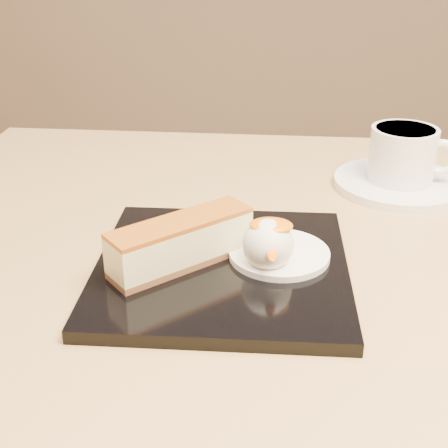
# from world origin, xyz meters

# --- Properties ---
(table) EXTENTS (0.80, 0.80, 0.72)m
(table) POSITION_xyz_m (0.00, 0.00, 0.56)
(table) COLOR black
(table) RESTS_ON ground
(dessert_plate) EXTENTS (0.22, 0.22, 0.01)m
(dessert_plate) POSITION_xyz_m (-0.04, 0.00, 0.73)
(dessert_plate) COLOR black
(dessert_plate) RESTS_ON table
(cheesecake) EXTENTS (0.12, 0.11, 0.04)m
(cheesecake) POSITION_xyz_m (-0.08, -0.00, 0.75)
(cheesecake) COLOR brown
(cheesecake) RESTS_ON dessert_plate
(cream_smear) EXTENTS (0.09, 0.09, 0.01)m
(cream_smear) POSITION_xyz_m (0.01, 0.02, 0.73)
(cream_smear) COLOR white
(cream_smear) RESTS_ON dessert_plate
(ice_cream_scoop) EXTENTS (0.04, 0.04, 0.04)m
(ice_cream_scoop) POSITION_xyz_m (-0.00, -0.00, 0.75)
(ice_cream_scoop) COLOR white
(ice_cream_scoop) RESTS_ON cream_smear
(mango_sauce) EXTENTS (0.04, 0.03, 0.01)m
(mango_sauce) POSITION_xyz_m (0.00, -0.00, 0.77)
(mango_sauce) COLOR orange
(mango_sauce) RESTS_ON ice_cream_scoop
(mint_sprig) EXTENTS (0.03, 0.02, 0.00)m
(mint_sprig) POSITION_xyz_m (-0.02, 0.04, 0.74)
(mint_sprig) COLOR #2D8A3A
(mint_sprig) RESTS_ON cream_smear
(saucer) EXTENTS (0.15, 0.15, 0.01)m
(saucer) POSITION_xyz_m (0.15, 0.22, 0.72)
(saucer) COLOR white
(saucer) RESTS_ON table
(coffee_cup) EXTENTS (0.10, 0.08, 0.06)m
(coffee_cup) POSITION_xyz_m (0.15, 0.22, 0.76)
(coffee_cup) COLOR white
(coffee_cup) RESTS_ON saucer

